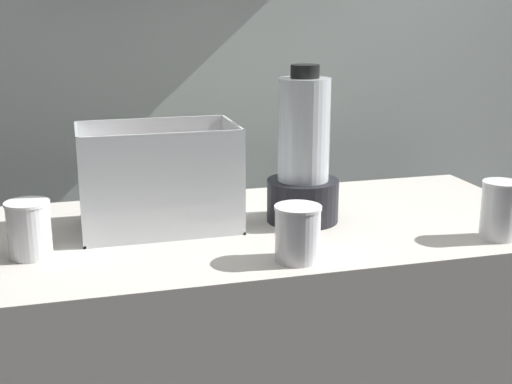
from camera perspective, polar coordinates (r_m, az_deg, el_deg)
back_wall_unit at (r=2.25m, az=-5.34°, el=12.10°), size 2.60×0.24×2.50m
carrot_display_bin at (r=1.56m, az=-8.43°, el=-0.39°), size 0.35×0.21×0.24m
blender_pitcher at (r=1.58m, az=4.01°, el=2.58°), size 0.17×0.17×0.37m
juice_cup_orange_far_left at (r=1.44m, az=-18.57°, el=-3.25°), size 0.09×0.09×0.12m
juice_cup_orange_left at (r=1.35m, az=3.53°, el=-3.82°), size 0.09×0.09×0.11m
juice_cup_orange_middle at (r=1.56m, az=19.83°, el=-1.71°), size 0.08×0.08×0.13m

